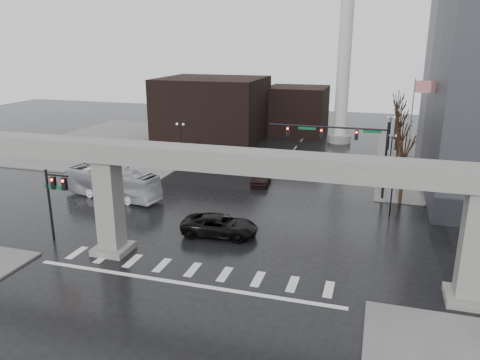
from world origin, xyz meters
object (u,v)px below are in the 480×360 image
(signal_mast_arm, at_px, (348,142))
(pickup_truck, at_px, (220,225))
(far_car, at_px, (261,177))
(city_bus, at_px, (112,184))

(signal_mast_arm, xyz_separation_m, pickup_truck, (-9.14, -13.47, -4.94))
(pickup_truck, height_order, far_car, pickup_truck)
(pickup_truck, distance_m, city_bus, 15.06)
(signal_mast_arm, bearing_deg, far_car, 169.62)
(far_car, bearing_deg, city_bus, -152.19)
(signal_mast_arm, bearing_deg, pickup_truck, -124.17)
(pickup_truck, bearing_deg, city_bus, 61.85)
(city_bus, bearing_deg, signal_mast_arm, -61.60)
(signal_mast_arm, distance_m, city_bus, 24.46)
(city_bus, height_order, far_car, city_bus)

